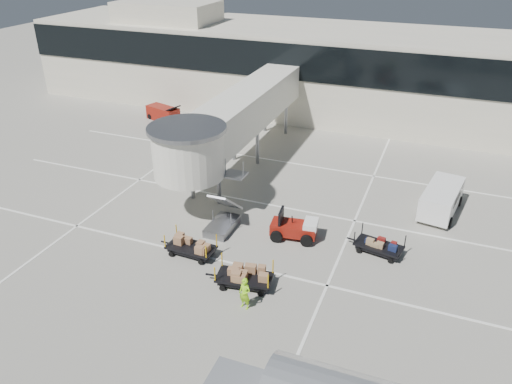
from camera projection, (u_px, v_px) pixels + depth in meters
ground at (206, 282)px, 26.18m from camera, size 140.00×140.00×0.00m
lane_markings at (259, 200)px, 34.08m from camera, size 40.00×30.00×0.02m
terminal at (338, 71)px, 49.03m from camera, size 64.00×12.11×15.20m
jet_bridge at (231, 121)px, 35.58m from camera, size 5.70×20.40×6.03m
baggage_tug at (295, 228)px, 29.65m from camera, size 2.89×2.05×1.80m
suitcase_cart at (379, 246)px, 28.32m from camera, size 3.34×1.80×1.28m
box_cart_near at (246, 277)px, 25.59m from camera, size 3.60×1.85×1.38m
box_cart_far at (191, 247)px, 28.15m from camera, size 3.40×1.48×1.32m
ground_worker at (245, 294)px, 23.99m from camera, size 0.70×0.54×1.72m
minivan at (442, 197)px, 32.24m from camera, size 2.68×4.99×1.80m
belt_loader at (163, 114)px, 48.17m from camera, size 3.82×2.31×1.73m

